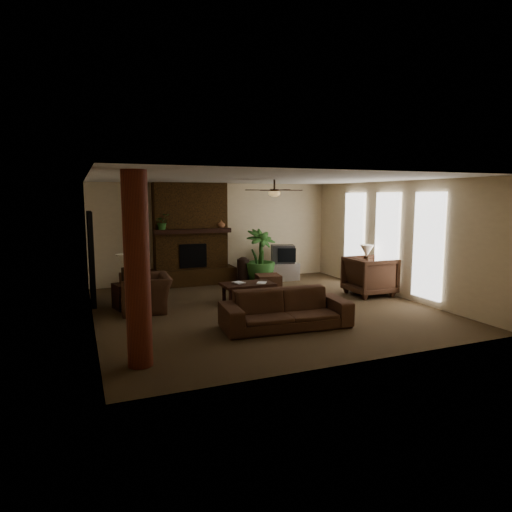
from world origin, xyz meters
name	(u,v)px	position (x,y,z in m)	size (l,w,h in m)	color
room_shell	(263,245)	(0.00, 0.00, 1.40)	(7.00, 7.00, 7.00)	brown
fireplace	(191,243)	(-0.80, 3.22, 1.16)	(2.40, 0.70, 2.80)	#503115
windows	(387,240)	(3.45, 0.20, 1.35)	(0.08, 3.65, 2.35)	white
log_column	(137,270)	(-2.95, -2.40, 1.40)	(0.36, 0.36, 2.80)	maroon
doorway	(91,258)	(-3.44, 1.80, 1.05)	(0.10, 1.00, 2.10)	black
ceiling_fan	(274,192)	(0.40, 0.30, 2.53)	(1.35, 1.35, 0.37)	black
sofa	(286,303)	(-0.18, -1.50, 0.47)	(2.39, 0.70, 0.93)	#4D3121
armchair_left	(145,287)	(-2.42, 0.75, 0.51)	(1.17, 0.76, 1.02)	#4D3121
armchair_right	(370,274)	(2.96, 0.17, 0.53)	(1.02, 0.96, 1.05)	#4D3121
coffee_table	(248,285)	(-0.09, 0.70, 0.37)	(1.20, 0.70, 0.43)	black
ottoman	(268,282)	(0.87, 1.68, 0.20)	(0.60, 0.60, 0.40)	#4D3121
tv_stand	(283,271)	(1.83, 2.78, 0.25)	(0.85, 0.50, 0.50)	silver
tv	(283,254)	(1.83, 2.80, 0.76)	(0.78, 0.70, 0.52)	#353538
floor_vase	(243,269)	(0.53, 2.64, 0.43)	(0.34, 0.34, 0.77)	black
floor_plant	(260,269)	(0.97, 2.48, 0.43)	(0.86, 1.53, 0.86)	#305E25
side_table_left	(127,296)	(-2.78, 1.08, 0.28)	(0.50, 0.50, 0.55)	black
lamp_left	(124,263)	(-2.80, 1.09, 1.00)	(0.45, 0.45, 0.65)	black
side_table_right	(365,280)	(3.15, 0.62, 0.28)	(0.50, 0.50, 0.55)	black
lamp_right	(367,253)	(3.15, 0.60, 1.00)	(0.39, 0.39, 0.65)	black
mantel_plant	(162,224)	(-1.63, 2.92, 1.72)	(0.38, 0.42, 0.33)	#305E25
mantel_vase	(221,224)	(0.02, 3.02, 1.67)	(0.22, 0.23, 0.22)	#9A603D
book_a	(235,278)	(-0.39, 0.74, 0.57)	(0.22, 0.03, 0.29)	#999999
book_b	(257,277)	(0.11, 0.61, 0.58)	(0.21, 0.02, 0.29)	#999999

